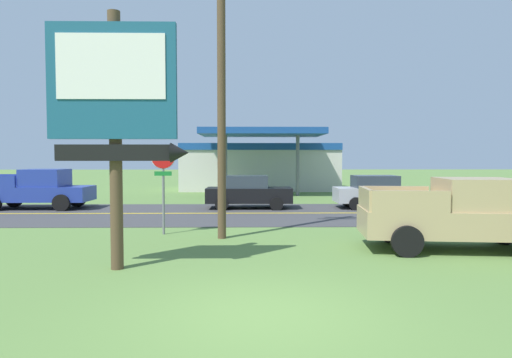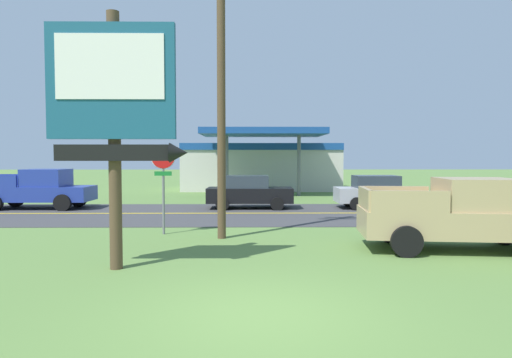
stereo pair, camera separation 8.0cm
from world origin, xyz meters
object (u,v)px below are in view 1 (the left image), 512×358
object	(u,v)px
car_black_mid_lane	(248,192)
car_silver_far_lane	(377,192)
motel_sign	(116,102)
stop_sign	(163,173)
utility_pole	(221,74)
gas_station	(260,165)
pickup_blue_on_road	(38,189)
pickup_tan_parked_on_lawn	(461,215)

from	to	relation	value
car_black_mid_lane	car_silver_far_lane	bearing A→B (deg)	0.00
motel_sign	stop_sign	world-z (taller)	motel_sign
utility_pole	car_black_mid_lane	bearing A→B (deg)	84.29
gas_station	car_silver_far_lane	world-z (taller)	gas_station
car_black_mid_lane	stop_sign	bearing A→B (deg)	-110.53
car_silver_far_lane	pickup_blue_on_road	bearing A→B (deg)	-180.00
stop_sign	car_black_mid_lane	distance (m)	7.99
motel_sign	pickup_tan_parked_on_lawn	size ratio (longest dim) A/B	1.07
pickup_tan_parked_on_lawn	car_black_mid_lane	xyz separation A→B (m)	(-5.81, 10.03, -0.13)
utility_pole	car_black_mid_lane	size ratio (longest dim) A/B	2.28
pickup_tan_parked_on_lawn	pickup_blue_on_road	distance (m)	19.00
motel_sign	utility_pole	size ratio (longest dim) A/B	0.60
car_black_mid_lane	car_silver_far_lane	distance (m)	6.39
gas_station	car_silver_far_lane	distance (m)	14.40
pickup_tan_parked_on_lawn	pickup_blue_on_road	xyz separation A→B (m)	(-16.14, 10.03, 0.00)
stop_sign	pickup_tan_parked_on_lawn	bearing A→B (deg)	-17.03
pickup_blue_on_road	car_black_mid_lane	size ratio (longest dim) A/B	1.24
stop_sign	gas_station	world-z (taller)	gas_station
pickup_blue_on_road	car_black_mid_lane	xyz separation A→B (m)	(10.33, 0.00, -0.13)
car_silver_far_lane	gas_station	bearing A→B (deg)	112.59
motel_sign	utility_pole	world-z (taller)	utility_pole
gas_station	car_black_mid_lane	size ratio (longest dim) A/B	2.86
motel_sign	stop_sign	distance (m)	5.00
utility_pole	car_black_mid_lane	xyz separation A→B (m)	(0.81, 8.15, -4.25)
pickup_blue_on_road	car_black_mid_lane	world-z (taller)	pickup_blue_on_road
pickup_tan_parked_on_lawn	car_silver_far_lane	distance (m)	10.05
stop_sign	gas_station	distance (m)	20.98
car_black_mid_lane	gas_station	bearing A→B (deg)	86.20
stop_sign	car_silver_far_lane	world-z (taller)	stop_sign
pickup_blue_on_road	gas_station	bearing A→B (deg)	49.78
pickup_tan_parked_on_lawn	pickup_blue_on_road	world-z (taller)	same
pickup_tan_parked_on_lawn	utility_pole	bearing A→B (deg)	164.15
motel_sign	stop_sign	size ratio (longest dim) A/B	1.95
stop_sign	utility_pole	world-z (taller)	utility_pole
utility_pole	pickup_tan_parked_on_lawn	bearing A→B (deg)	-15.85
pickup_tan_parked_on_lawn	pickup_blue_on_road	size ratio (longest dim) A/B	1.03
stop_sign	car_black_mid_lane	world-z (taller)	stop_sign
utility_pole	gas_station	size ratio (longest dim) A/B	0.80
utility_pole	pickup_tan_parked_on_lawn	world-z (taller)	utility_pole
stop_sign	car_silver_far_lane	size ratio (longest dim) A/B	0.70
motel_sign	gas_station	xyz separation A→B (m)	(3.77, 25.36, -1.78)
pickup_tan_parked_on_lawn	car_silver_far_lane	xyz separation A→B (m)	(0.59, 10.03, -0.13)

